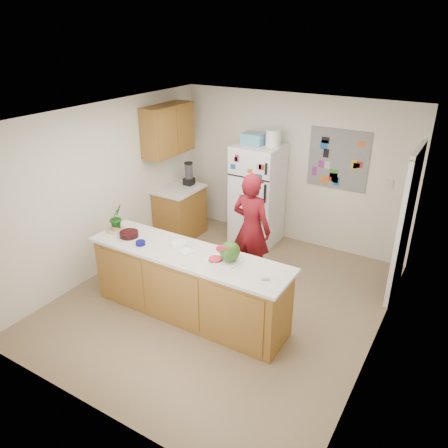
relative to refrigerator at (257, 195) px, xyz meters
The scene contains 26 objects.
floor 2.12m from the refrigerator, 76.54° to the right, with size 4.00×4.50×0.02m, color brown.
wall_back 0.71m from the refrigerator, 40.18° to the left, with size 4.00×0.02×2.50m, color beige.
wall_left 2.48m from the refrigerator, 129.69° to the right, with size 0.02×4.50×2.50m, color beige.
wall_right 3.12m from the refrigerator, 37.39° to the right, with size 0.02×4.50×2.50m, color beige.
ceiling 2.55m from the refrigerator, 76.54° to the right, with size 4.00×4.50×0.02m, color white.
doorway 2.48m from the refrigerator, 10.01° to the right, with size 0.03×0.85×2.04m, color black.
peninsula_base 2.43m from the refrigerator, 84.00° to the right, with size 2.60×0.62×0.88m, color brown.
peninsula_top 2.39m from the refrigerator, 84.00° to the right, with size 2.68×0.70×0.04m, color silver.
side_counter_base 1.41m from the refrigerator, 156.86° to the right, with size 0.60×0.80×0.86m, color brown.
side_counter_top 1.35m from the refrigerator, 156.86° to the right, with size 0.64×0.84×0.04m, color silver.
upper_cabinets 1.82m from the refrigerator, 157.05° to the right, with size 0.35×1.00×0.80m, color brown.
refrigerator is the anchor object (origin of this frame).
fridge_top_bin 0.95m from the refrigerator, behind, with size 0.35×0.28×0.18m, color #5999B2.
photo_collage 1.43m from the refrigerator, 16.61° to the left, with size 0.95×0.01×0.95m, color slate.
person 1.31m from the refrigerator, 66.73° to the right, with size 0.60×0.39×1.65m, color maroon.
blender_appliance 1.25m from the refrigerator, 166.03° to the right, with size 0.14×0.14×0.38m, color black.
cutting_board 2.44m from the refrigerator, 72.26° to the right, with size 0.38×0.28×0.01m, color silver.
watermelon 2.45m from the refrigerator, 70.77° to the right, with size 0.24×0.24×0.24m, color #2C5813.
watermelon_slice 2.46m from the refrigerator, 74.70° to the right, with size 0.16×0.16×0.02m, color red.
cherry_bowl 2.51m from the refrigerator, 105.36° to the right, with size 0.25×0.25×0.07m, color black.
white_bowl 2.31m from the refrigerator, 88.39° to the right, with size 0.20×0.20×0.06m, color silver.
cobalt_bowl 2.55m from the refrigerator, 98.56° to the right, with size 0.12×0.12×0.05m, color #080758.
plate 2.55m from the refrigerator, 111.91° to the right, with size 0.27×0.27×0.02m, color #BFB693.
paper_towel 2.39m from the refrigerator, 84.55° to the right, with size 0.16×0.14×0.02m, color silver.
keys 2.81m from the refrigerator, 61.22° to the right, with size 0.09×0.04×0.01m, color gray.
potted_plant 2.53m from the refrigerator, 112.18° to the right, with size 0.20×0.16×0.36m, color #10400E.
Camera 1 is at (2.60, -4.31, 3.48)m, focal length 35.00 mm.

